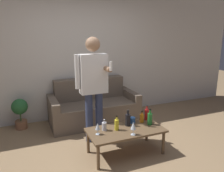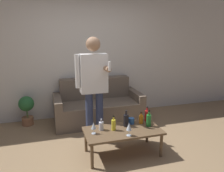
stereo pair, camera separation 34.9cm
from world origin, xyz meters
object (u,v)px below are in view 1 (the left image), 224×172
(couch, at_px, (93,107))
(bottle_orange, at_px, (128,119))
(coffee_table, at_px, (126,132))
(person_standing_front, at_px, (93,82))

(couch, distance_m, bottle_orange, 1.30)
(couch, bearing_deg, coffee_table, -87.63)
(bottle_orange, distance_m, person_standing_front, 0.81)
(couch, relative_size, coffee_table, 1.55)
(coffee_table, distance_m, person_standing_front, 0.93)
(bottle_orange, bearing_deg, couch, 96.53)
(bottle_orange, relative_size, person_standing_front, 0.15)
(coffee_table, bearing_deg, person_standing_front, 117.55)
(couch, relative_size, bottle_orange, 6.90)
(bottle_orange, bearing_deg, coffee_table, -129.43)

